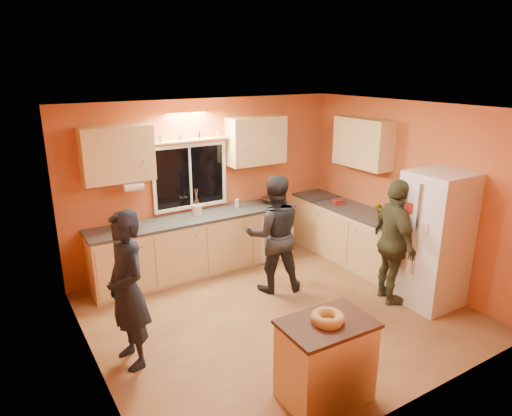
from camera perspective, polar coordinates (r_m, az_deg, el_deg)
ground at (r=6.06m, az=2.83°, el=-13.00°), size 4.50×4.50×0.00m
room_shell at (r=5.82m, az=1.75°, el=3.00°), size 4.54×4.04×2.61m
back_counter at (r=7.19m, az=-4.71°, el=-3.97°), size 4.23×0.62×0.90m
right_counter at (r=7.36m, az=13.31°, el=-3.89°), size 0.62×1.84×0.90m
refrigerator at (r=6.37m, az=21.40°, el=-3.70°), size 0.72×0.70×1.80m
island at (r=4.56m, az=8.68°, el=-18.28°), size 0.87×0.61×0.83m
bundt_pastry at (r=4.31m, az=8.96°, el=-13.40°), size 0.31×0.31×0.09m
person_left at (r=4.95m, az=-15.79°, el=-9.86°), size 0.48×0.66×1.71m
person_center at (r=6.32m, az=2.23°, el=-3.28°), size 0.98×0.88×1.66m
person_right at (r=6.26m, az=16.88°, el=-4.15°), size 0.74×1.07×1.69m
mixing_bowl at (r=7.50m, az=2.16°, el=1.00°), size 0.47×0.47×0.09m
utensil_crock at (r=6.89m, az=-7.38°, el=-0.29°), size 0.14×0.14×0.17m
potted_plant at (r=6.90m, az=15.52°, el=-0.30°), size 0.27×0.24×0.28m
red_box at (r=7.55m, az=10.26°, el=0.75°), size 0.19×0.16×0.07m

